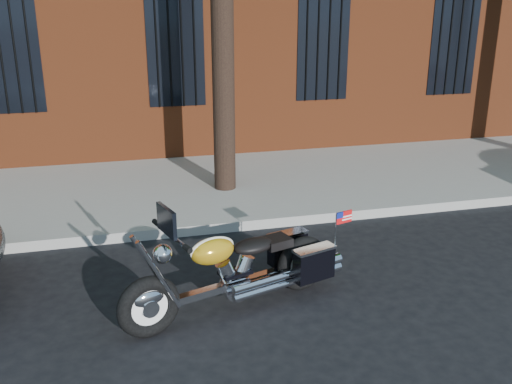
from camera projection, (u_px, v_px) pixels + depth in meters
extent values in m
plane|color=black|center=(232.00, 274.00, 7.00)|extent=(120.00, 120.00, 0.00)
cube|color=gray|center=(212.00, 227.00, 8.24)|extent=(40.00, 0.16, 0.15)
cube|color=gray|center=(193.00, 188.00, 9.96)|extent=(40.00, 3.60, 0.15)
cube|color=black|center=(175.00, 54.00, 10.98)|extent=(1.10, 0.14, 2.00)
cylinder|color=black|center=(176.00, 54.00, 10.91)|extent=(0.04, 0.04, 2.00)
cylinder|color=black|center=(223.00, 46.00, 8.97)|extent=(0.36, 0.36, 5.00)
torus|color=black|center=(149.00, 307.00, 5.60)|extent=(0.67, 0.34, 0.66)
torus|color=black|center=(302.00, 263.00, 6.53)|extent=(0.67, 0.34, 0.66)
cylinder|color=white|center=(149.00, 307.00, 5.60)|extent=(0.49, 0.20, 0.49)
cylinder|color=white|center=(302.00, 263.00, 6.53)|extent=(0.49, 0.20, 0.49)
ellipsoid|color=white|center=(148.00, 298.00, 5.57)|extent=(0.37, 0.22, 0.19)
ellipsoid|color=#C99216|center=(302.00, 254.00, 6.49)|extent=(0.37, 0.23, 0.19)
cube|color=white|center=(231.00, 285.00, 6.07)|extent=(1.43, 0.53, 0.08)
cylinder|color=white|center=(235.00, 286.00, 6.10)|extent=(0.35, 0.26, 0.31)
cylinder|color=white|center=(282.00, 280.00, 6.20)|extent=(1.20, 0.45, 0.09)
ellipsoid|color=#C99216|center=(212.00, 251.00, 5.82)|extent=(0.55, 0.41, 0.28)
ellipsoid|color=black|center=(253.00, 246.00, 6.08)|extent=(0.54, 0.41, 0.15)
cube|color=black|center=(288.00, 247.00, 6.68)|extent=(0.50, 0.29, 0.37)
cube|color=black|center=(314.00, 264.00, 6.27)|extent=(0.50, 0.29, 0.37)
cylinder|color=white|center=(171.00, 235.00, 5.51)|extent=(0.26, 0.74, 0.04)
sphere|color=white|center=(163.00, 254.00, 5.52)|extent=(0.25, 0.25, 0.20)
cube|color=black|center=(167.00, 221.00, 5.44)|extent=(0.15, 0.39, 0.27)
cube|color=red|center=(344.00, 217.00, 6.26)|extent=(0.21, 0.08, 0.14)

